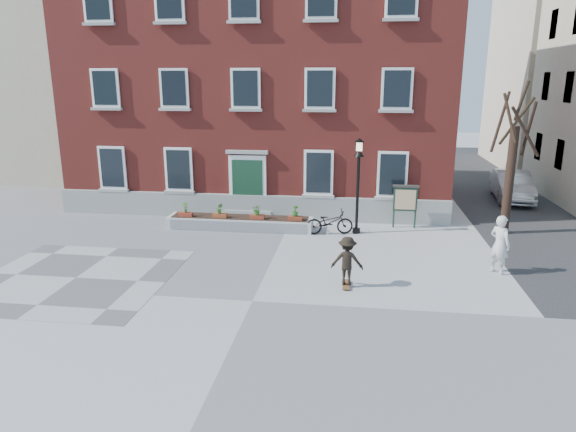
# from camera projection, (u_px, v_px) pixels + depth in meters

# --- Properties ---
(ground) EXTENTS (100.00, 100.00, 0.00)m
(ground) POSITION_uv_depth(u_px,v_px,m) (252.00, 301.00, 14.80)
(ground) COLOR #A09FA2
(ground) RESTS_ON ground
(checker_patch) EXTENTS (6.00, 6.00, 0.01)m
(checker_patch) POSITION_uv_depth(u_px,v_px,m) (76.00, 278.00, 16.53)
(checker_patch) COLOR #57575A
(checker_patch) RESTS_ON ground
(distant_building) EXTENTS (10.00, 12.00, 13.00)m
(distant_building) POSITION_uv_depth(u_px,v_px,m) (48.00, 74.00, 34.57)
(distant_building) COLOR #BCB497
(distant_building) RESTS_ON ground
(bicycle) EXTENTS (2.05, 1.07, 1.02)m
(bicycle) POSITION_uv_depth(u_px,v_px,m) (329.00, 222.00, 21.06)
(bicycle) COLOR black
(bicycle) RESTS_ON ground
(parked_car) EXTENTS (2.07, 4.82, 1.54)m
(parked_car) POSITION_uv_depth(u_px,v_px,m) (512.00, 186.00, 26.87)
(parked_car) COLOR #B4B6B9
(parked_car) RESTS_ON ground
(bystander) EXTENTS (0.82, 0.85, 1.96)m
(bystander) POSITION_uv_depth(u_px,v_px,m) (500.00, 245.00, 16.71)
(bystander) COLOR silver
(bystander) RESTS_ON ground
(brick_building) EXTENTS (18.40, 10.85, 12.60)m
(brick_building) POSITION_uv_depth(u_px,v_px,m) (266.00, 77.00, 26.80)
(brick_building) COLOR maroon
(brick_building) RESTS_ON ground
(planter_assembly) EXTENTS (6.20, 1.12, 1.15)m
(planter_assembly) POSITION_uv_depth(u_px,v_px,m) (240.00, 222.00, 21.85)
(planter_assembly) COLOR silver
(planter_assembly) RESTS_ON ground
(bare_tree) EXTENTS (1.83, 1.83, 6.16)m
(bare_tree) POSITION_uv_depth(u_px,v_px,m) (511.00, 167.00, 20.58)
(bare_tree) COLOR #321F16
(bare_tree) RESTS_ON ground
(lamp_post) EXTENTS (0.40, 0.40, 3.93)m
(lamp_post) POSITION_uv_depth(u_px,v_px,m) (358.00, 173.00, 20.68)
(lamp_post) COLOR black
(lamp_post) RESTS_ON ground
(notice_board) EXTENTS (1.10, 0.16, 1.87)m
(notice_board) POSITION_uv_depth(u_px,v_px,m) (405.00, 199.00, 21.75)
(notice_board) COLOR #193222
(notice_board) RESTS_ON ground
(skateboarder) EXTENTS (1.01, 0.78, 1.60)m
(skateboarder) POSITION_uv_depth(u_px,v_px,m) (347.00, 261.00, 15.65)
(skateboarder) COLOR brown
(skateboarder) RESTS_ON ground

